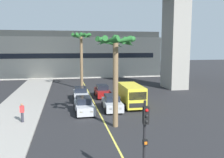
% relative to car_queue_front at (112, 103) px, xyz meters
% --- Properties ---
extents(sidewalk_left, '(4.80, 80.00, 0.15)m').
position_rel_car_queue_front_xyz_m(sidewalk_left, '(-9.45, -5.52, -0.65)').
color(sidewalk_left, '#9E9991').
rests_on(sidewalk_left, ground).
extents(lane_stripe_center, '(0.14, 56.00, 0.01)m').
position_rel_car_queue_front_xyz_m(lane_stripe_center, '(-1.45, 2.48, -0.72)').
color(lane_stripe_center, '#DBCC4C').
rests_on(lane_stripe_center, ground).
extents(pier_building_backdrop, '(34.66, 8.04, 9.73)m').
position_rel_car_queue_front_xyz_m(pier_building_backdrop, '(-1.45, 30.11, 4.08)').
color(pier_building_backdrop, beige).
rests_on(pier_building_backdrop, ground).
extents(car_queue_front, '(1.94, 4.15, 1.56)m').
position_rel_car_queue_front_xyz_m(car_queue_front, '(0.00, 0.00, 0.00)').
color(car_queue_front, '#B7BABF').
rests_on(car_queue_front, ground).
extents(car_queue_second, '(1.93, 4.15, 1.56)m').
position_rel_car_queue_front_xyz_m(car_queue_second, '(-2.92, -0.60, 0.00)').
color(car_queue_second, '#B7BABF').
rests_on(car_queue_second, ground).
extents(car_queue_third, '(1.86, 4.11, 1.56)m').
position_rel_car_queue_front_xyz_m(car_queue_third, '(0.01, 6.72, 0.00)').
color(car_queue_third, maroon).
rests_on(car_queue_third, ground).
extents(car_queue_fourth, '(1.86, 4.11, 1.56)m').
position_rel_car_queue_front_xyz_m(car_queue_fourth, '(-2.86, 5.51, 0.00)').
color(car_queue_fourth, '#B7BABF').
rests_on(car_queue_fourth, ground).
extents(delivery_van, '(2.23, 5.28, 2.36)m').
position_rel_car_queue_front_xyz_m(delivery_van, '(2.35, 1.10, 0.57)').
color(delivery_van, yellow).
rests_on(delivery_van, ground).
extents(traffic_light_median_near, '(0.24, 0.37, 4.20)m').
position_rel_car_queue_front_xyz_m(traffic_light_median_near, '(-1.36, -14.47, 1.99)').
color(traffic_light_median_near, black).
rests_on(traffic_light_median_near, ground).
extents(palm_tree_near_median, '(3.27, 3.25, 7.40)m').
position_rel_car_queue_front_xyz_m(palm_tree_near_median, '(-0.72, -5.24, 5.23)').
color(palm_tree_near_median, brown).
rests_on(palm_tree_near_median, ground).
extents(palm_tree_mid_median, '(3.15, 3.16, 8.63)m').
position_rel_car_queue_front_xyz_m(palm_tree_mid_median, '(-2.17, 13.02, 6.26)').
color(palm_tree_mid_median, brown).
rests_on(palm_tree_mid_median, ground).
extents(pedestrian_near_crosswalk, '(0.34, 0.22, 1.62)m').
position_rel_car_queue_front_xyz_m(pedestrian_near_crosswalk, '(-8.30, -3.08, 0.28)').
color(pedestrian_near_crosswalk, '#2D2D38').
rests_on(pedestrian_near_crosswalk, sidewalk_left).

